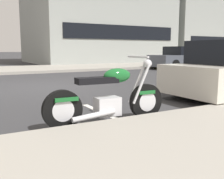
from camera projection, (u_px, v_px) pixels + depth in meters
ground_plane at (44, 87)px, 8.73m from camera, size 260.00×260.00×0.00m
sidewalk_far_curb at (170, 64)px, 20.99m from camera, size 120.00×5.00×0.14m
parking_stall_stripe at (109, 115)px, 4.96m from camera, size 0.12×2.20×0.01m
parked_motorcycle at (109, 98)px, 4.36m from camera, size 2.12×0.62×1.10m
car_opposite_curb at (184, 58)px, 17.15m from camera, size 4.68×1.90×1.39m
townhouse_mid_block at (94, 0)px, 25.06m from camera, size 11.74×10.24×11.56m
townhouse_corner_block at (186, 22)px, 30.91m from camera, size 10.19×10.13×8.63m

